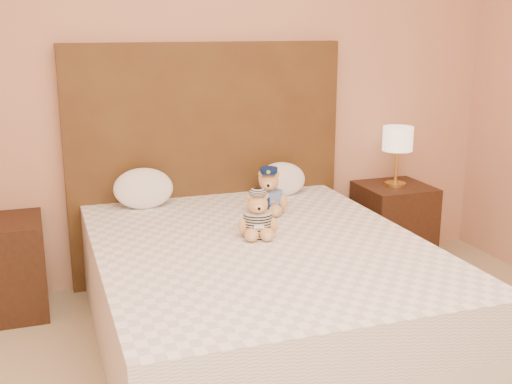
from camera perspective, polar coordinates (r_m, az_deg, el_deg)
bed at (r=3.31m, az=0.36°, el=-8.98°), size 1.60×2.00×0.55m
headboard at (r=4.09m, az=-4.35°, el=2.60°), size 1.75×0.08×1.50m
nightstand_left at (r=3.90m, az=-21.53°, el=-6.31°), size 0.45×0.45×0.55m
nightstand_right at (r=4.50m, az=12.08°, el=-2.82°), size 0.45×0.45×0.55m
lamp at (r=4.37m, az=12.48°, el=4.38°), size 0.20×0.20×0.40m
teddy_police at (r=3.66m, az=1.14°, el=0.11°), size 0.30×0.29×0.26m
teddy_prisoner at (r=3.25m, az=0.15°, el=-2.00°), size 0.25×0.25×0.24m
pillow_left at (r=3.85m, az=-9.98°, el=0.49°), size 0.35×0.23×0.25m
pillow_right at (r=4.07m, az=2.32°, el=1.30°), size 0.31×0.20×0.22m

